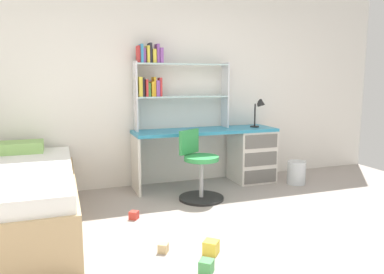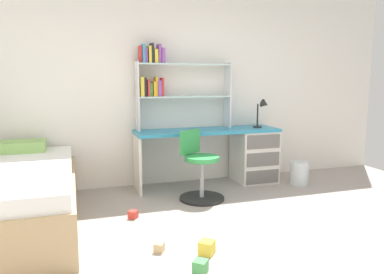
{
  "view_description": "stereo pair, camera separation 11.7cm",
  "coord_description": "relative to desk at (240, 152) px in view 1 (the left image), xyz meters",
  "views": [
    {
      "loc": [
        -1.53,
        -2.23,
        1.37
      ],
      "look_at": [
        -0.22,
        1.45,
        0.77
      ],
      "focal_mm": 34.47,
      "sensor_mm": 36.0,
      "label": 1
    },
    {
      "loc": [
        -1.42,
        -2.26,
        1.37
      ],
      "look_at": [
        -0.22,
        1.45,
        0.77
      ],
      "focal_mm": 34.47,
      "sensor_mm": 36.0,
      "label": 2
    }
  ],
  "objects": [
    {
      "name": "ground_plane",
      "position": [
        -0.72,
        -2.16,
        -0.42
      ],
      "size": [
        6.12,
        5.9,
        0.02
      ],
      "primitive_type": "cube",
      "color": "#9E938C"
    },
    {
      "name": "bookshelf_hutch",
      "position": [
        -0.98,
        0.15,
        0.97
      ],
      "size": [
        1.24,
        0.22,
        1.08
      ],
      "color": "silver",
      "rests_on": "desk"
    },
    {
      "name": "desk",
      "position": [
        0.0,
        0.0,
        0.0
      ],
      "size": [
        1.88,
        0.53,
        0.74
      ],
      "color": "teal",
      "rests_on": "ground_plane"
    },
    {
      "name": "toy_block_natural_0",
      "position": [
        -1.54,
        -1.68,
        -0.38
      ],
      "size": [
        0.1,
        0.1,
        0.07
      ],
      "primitive_type": "cube",
      "rotation": [
        0.0,
        0.0,
        1.01
      ],
      "color": "tan",
      "rests_on": "ground_plane"
    },
    {
      "name": "desk_lamp",
      "position": [
        0.27,
        -0.05,
        0.58
      ],
      "size": [
        0.2,
        0.17,
        0.38
      ],
      "color": "black",
      "rests_on": "desk"
    },
    {
      "name": "room_shell",
      "position": [
        -2.0,
        -0.9,
        0.97
      ],
      "size": [
        6.12,
        5.9,
        2.76
      ],
      "color": "white",
      "rests_on": "ground_plane"
    },
    {
      "name": "toy_block_yellow_3",
      "position": [
        -1.18,
        -1.84,
        -0.36
      ],
      "size": [
        0.16,
        0.16,
        0.11
      ],
      "primitive_type": "cube",
      "rotation": [
        0.0,
        0.0,
        0.85
      ],
      "color": "gold",
      "rests_on": "ground_plane"
    },
    {
      "name": "toy_block_green_1",
      "position": [
        -1.33,
        -2.1,
        -0.37
      ],
      "size": [
        0.13,
        0.13,
        0.09
      ],
      "primitive_type": "cube",
      "rotation": [
        0.0,
        0.0,
        2.43
      ],
      "color": "#479E51",
      "rests_on": "ground_plane"
    },
    {
      "name": "bed_platform",
      "position": [
        -2.71,
        -0.77,
        -0.12
      ],
      "size": [
        1.11,
        2.09,
        0.7
      ],
      "color": "tan",
      "rests_on": "ground_plane"
    },
    {
      "name": "waste_bin",
      "position": [
        0.66,
        -0.36,
        -0.26
      ],
      "size": [
        0.24,
        0.24,
        0.31
      ],
      "primitive_type": "cylinder",
      "color": "silver",
      "rests_on": "ground_plane"
    },
    {
      "name": "swivel_chair",
      "position": [
        -0.78,
        -0.51,
        -0.09
      ],
      "size": [
        0.52,
        0.52,
        0.8
      ],
      "color": "black",
      "rests_on": "ground_plane"
    },
    {
      "name": "toy_block_red_2",
      "position": [
        -1.62,
        -0.89,
        -0.37
      ],
      "size": [
        0.11,
        0.11,
        0.08
      ],
      "primitive_type": "cube",
      "rotation": [
        0.0,
        0.0,
        2.48
      ],
      "color": "red",
      "rests_on": "ground_plane"
    }
  ]
}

